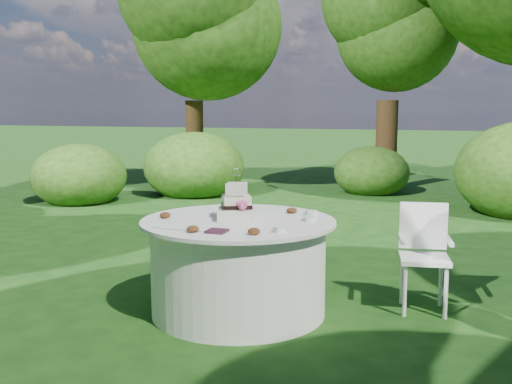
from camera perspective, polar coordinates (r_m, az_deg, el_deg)
ground at (r=4.99m, az=-1.67°, el=-11.37°), size 80.00×80.00×0.00m
napkins at (r=4.31m, az=-3.74°, el=-3.74°), size 0.14×0.14×0.02m
feather_plume at (r=4.43m, az=-7.14°, el=-3.50°), size 0.48×0.07×0.01m
table at (r=4.87m, az=-1.69°, el=-7.06°), size 1.56×1.56×0.77m
cake at (r=4.76m, az=-1.85°, el=-1.32°), size 0.34×0.34×0.42m
chair at (r=5.13m, az=15.68°, el=-5.14°), size 0.45×0.44×0.87m
votives at (r=4.68m, az=4.33°, el=-2.67°), size 0.21×0.83×0.04m
petal_cups at (r=4.61m, az=-2.80°, el=-2.75°), size 1.01×1.07×0.05m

